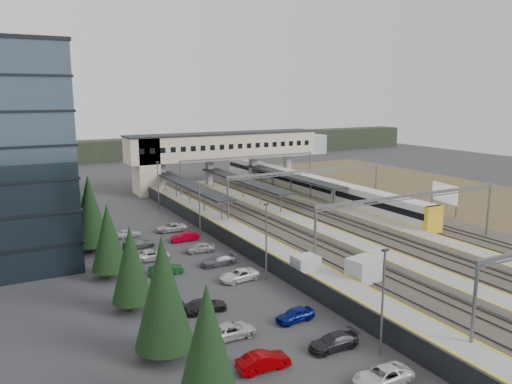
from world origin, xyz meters
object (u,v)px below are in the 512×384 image
train (307,185)px  billboard (445,194)px  relay_cabin_far (305,267)px  footbridge (212,149)px  relay_cabin_near (363,271)px

train → billboard: billboard is taller
relay_cabin_far → footbridge: footbridge is taller
relay_cabin_far → relay_cabin_near: bearing=-43.3°
train → billboard: (10.88, -22.47, 1.19)m
footbridge → billboard: 45.13m
relay_cabin_near → footbridge: bearing=82.3°
footbridge → train: 20.99m
relay_cabin_near → relay_cabin_far: relay_cabin_near is taller
relay_cabin_near → train: (19.74, 39.34, 0.80)m
relay_cabin_near → footbridge: size_ratio=0.09×
relay_cabin_far → train: (24.02, 35.29, 0.95)m
relay_cabin_near → footbridge: (7.44, 55.31, 6.62)m
relay_cabin_far → billboard: bearing=20.2°
billboard → relay_cabin_far: bearing=-159.8°
relay_cabin_near → train: train is taller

